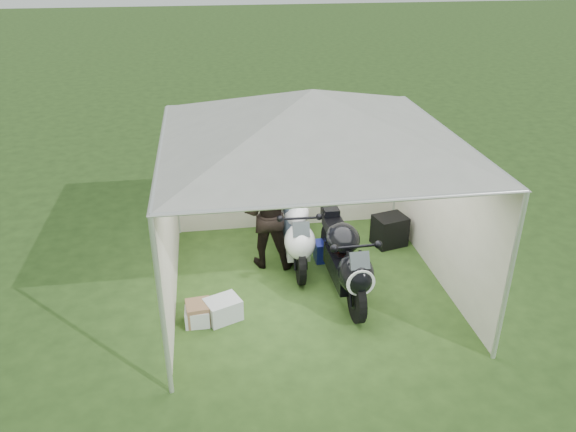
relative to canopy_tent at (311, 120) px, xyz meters
name	(u,v)px	position (x,y,z in m)	size (l,w,h in m)	color
ground	(309,284)	(0.00, -0.03, -2.58)	(80.00, 80.00, 0.00)	#294519
canopy_tent	(311,120)	(0.00, 0.00, 0.00)	(5.66, 5.66, 3.00)	silver
motorcycle_white	(296,230)	(-0.09, 0.66, -2.00)	(0.52, 2.10, 1.03)	black
motorcycle_black	(345,259)	(0.47, -0.36, -1.98)	(0.51, 2.18, 1.07)	black
paddock_stand	(328,251)	(0.45, 0.63, -2.41)	(0.45, 0.28, 0.33)	#1F2AB3
person_dark_jacket	(268,213)	(-0.53, 0.68, -1.67)	(0.88, 0.69, 1.81)	black
person_blue_jacket	(290,210)	(-0.17, 0.78, -1.70)	(0.64, 0.42, 1.75)	slate
equipment_box	(390,230)	(1.59, 1.00, -2.31)	(0.53, 0.42, 0.53)	black
crate_0	(223,309)	(-1.33, -0.71, -2.42)	(0.46, 0.36, 0.31)	silver
crate_1	(199,313)	(-1.66, -0.74, -2.42)	(0.34, 0.34, 0.30)	#876144
crate_2	(197,317)	(-1.69, -0.78, -2.45)	(0.33, 0.27, 0.24)	silver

